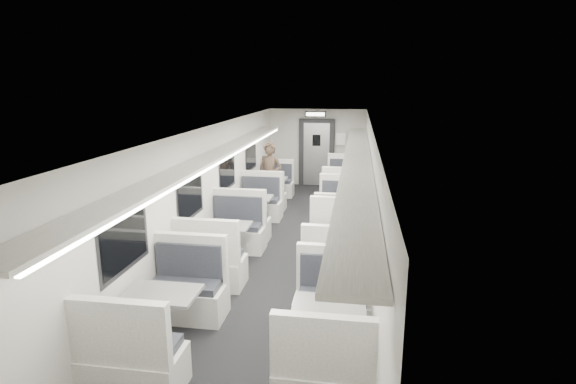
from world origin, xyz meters
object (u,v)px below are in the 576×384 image
(booth_right_b, at_px, (342,222))
(booth_left_c, at_px, (225,245))
(passenger, at_px, (270,177))
(booth_right_c, at_px, (339,250))
(vestibule_door, at_px, (316,153))
(booth_left_a, at_px, (272,190))
(exit_sign, at_px, (316,114))
(booth_right_a, at_px, (346,190))
(booth_left_d, at_px, (163,320))
(booth_left_b, at_px, (252,212))
(booth_right_d, at_px, (329,332))

(booth_right_b, bearing_deg, booth_left_c, -141.33)
(booth_right_b, xyz_separation_m, passenger, (-1.88, 1.97, 0.48))
(booth_right_c, distance_m, passenger, 4.02)
(booth_right_b, relative_size, vestibule_door, 1.06)
(booth_left_a, height_order, exit_sign, exit_sign)
(booth_left_a, distance_m, booth_right_a, 2.00)
(booth_right_b, xyz_separation_m, vestibule_door, (-1.00, 5.07, 0.64))
(booth_left_c, height_order, booth_left_d, booth_left_c)
(booth_left_a, relative_size, booth_left_b, 0.92)
(booth_left_c, distance_m, booth_right_a, 4.87)
(booth_right_c, bearing_deg, exit_sign, 99.27)
(booth_right_b, distance_m, exit_sign, 5.05)
(booth_right_a, xyz_separation_m, booth_right_d, (0.00, -6.98, -0.04))
(booth_left_a, relative_size, booth_right_d, 0.96)
(booth_right_a, distance_m, booth_right_c, 4.39)
(booth_right_c, height_order, exit_sign, exit_sign)
(booth_left_a, bearing_deg, exit_sign, 60.16)
(booth_right_b, bearing_deg, booth_right_a, 90.00)
(booth_left_d, relative_size, exit_sign, 3.45)
(booth_left_d, relative_size, booth_right_c, 1.00)
(booth_right_d, distance_m, exit_sign, 8.98)
(booth_right_b, height_order, exit_sign, exit_sign)
(booth_left_a, xyz_separation_m, booth_right_d, (2.00, -6.97, 0.02))
(exit_sign, bearing_deg, booth_right_c, -80.73)
(vestibule_door, bearing_deg, booth_left_b, -102.39)
(booth_left_b, relative_size, booth_right_d, 1.04)
(booth_left_a, xyz_separation_m, booth_right_b, (2.00, -2.83, 0.05))
(booth_left_a, distance_m, passenger, 1.02)
(booth_left_a, bearing_deg, booth_left_c, -90.00)
(booth_left_c, relative_size, booth_right_c, 1.03)
(booth_left_b, height_order, vestibule_door, vestibule_door)
(booth_left_a, relative_size, vestibule_door, 0.93)
(booth_left_a, relative_size, booth_left_c, 0.89)
(booth_left_b, height_order, booth_right_b, booth_right_b)
(booth_left_c, xyz_separation_m, booth_right_b, (2.00, 1.60, 0.01))
(booth_right_a, bearing_deg, vestibule_door, 114.22)
(booth_left_c, distance_m, vestibule_door, 6.77)
(booth_right_d, bearing_deg, booth_right_b, 90.00)
(booth_right_c, height_order, booth_right_d, booth_right_c)
(booth_right_c, bearing_deg, booth_left_d, -126.98)
(exit_sign, bearing_deg, vestibule_door, 90.00)
(passenger, bearing_deg, booth_right_b, -31.83)
(vestibule_door, bearing_deg, passenger, -105.96)
(booth_right_a, height_order, booth_right_c, booth_right_a)
(booth_right_b, relative_size, booth_right_d, 1.10)
(booth_left_c, distance_m, exit_sign, 6.54)
(exit_sign, bearing_deg, booth_left_d, -96.50)
(booth_left_d, height_order, booth_right_c, booth_left_d)
(vestibule_door, bearing_deg, booth_right_a, -65.78)
(booth_right_c, bearing_deg, booth_right_a, 90.00)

